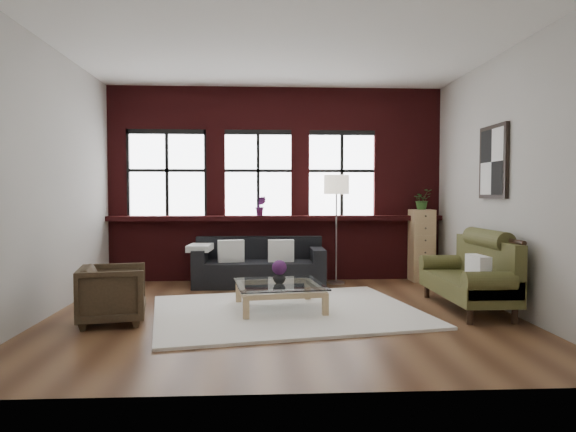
{
  "coord_description": "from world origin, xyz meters",
  "views": [
    {
      "loc": [
        -0.26,
        -6.13,
        1.44
      ],
      "look_at": [
        0.1,
        0.6,
        1.15
      ],
      "focal_mm": 32.0,
      "sensor_mm": 36.0,
      "label": 1
    }
  ],
  "objects_px": {
    "drawer_chest": "(422,245)",
    "floor_lamp": "(336,225)",
    "vintage_settee": "(466,273)",
    "coffee_table": "(279,297)",
    "dark_sofa": "(259,262)",
    "armchair": "(113,294)",
    "vase": "(279,277)"
  },
  "relations": [
    {
      "from": "drawer_chest",
      "to": "floor_lamp",
      "type": "relative_size",
      "value": 0.63
    },
    {
      "from": "floor_lamp",
      "to": "drawer_chest",
      "type": "bearing_deg",
      "value": 7.41
    },
    {
      "from": "drawer_chest",
      "to": "floor_lamp",
      "type": "xyz_separation_m",
      "value": [
        -1.45,
        -0.19,
        0.35
      ]
    },
    {
      "from": "vintage_settee",
      "to": "floor_lamp",
      "type": "relative_size",
      "value": 0.91
    },
    {
      "from": "coffee_table",
      "to": "floor_lamp",
      "type": "height_order",
      "value": "floor_lamp"
    },
    {
      "from": "dark_sofa",
      "to": "armchair",
      "type": "height_order",
      "value": "dark_sofa"
    },
    {
      "from": "armchair",
      "to": "floor_lamp",
      "type": "xyz_separation_m",
      "value": [
        2.86,
        2.38,
        0.62
      ]
    },
    {
      "from": "dark_sofa",
      "to": "coffee_table",
      "type": "height_order",
      "value": "dark_sofa"
    },
    {
      "from": "vintage_settee",
      "to": "coffee_table",
      "type": "xyz_separation_m",
      "value": [
        -2.33,
        0.04,
        -0.29
      ]
    },
    {
      "from": "coffee_table",
      "to": "vase",
      "type": "xyz_separation_m",
      "value": [
        -0.0,
        -0.0,
        0.25
      ]
    },
    {
      "from": "dark_sofa",
      "to": "vase",
      "type": "xyz_separation_m",
      "value": [
        0.25,
        -1.77,
        0.05
      ]
    },
    {
      "from": "coffee_table",
      "to": "drawer_chest",
      "type": "xyz_separation_m",
      "value": [
        2.43,
        2.06,
        0.42
      ]
    },
    {
      "from": "vase",
      "to": "drawer_chest",
      "type": "distance_m",
      "value": 3.19
    },
    {
      "from": "dark_sofa",
      "to": "vase",
      "type": "bearing_deg",
      "value": -81.84
    },
    {
      "from": "coffee_table",
      "to": "drawer_chest",
      "type": "distance_m",
      "value": 3.21
    },
    {
      "from": "dark_sofa",
      "to": "drawer_chest",
      "type": "relative_size",
      "value": 1.72
    },
    {
      "from": "vintage_settee",
      "to": "armchair",
      "type": "bearing_deg",
      "value": -173.73
    },
    {
      "from": "dark_sofa",
      "to": "vase",
      "type": "height_order",
      "value": "dark_sofa"
    },
    {
      "from": "vase",
      "to": "drawer_chest",
      "type": "xyz_separation_m",
      "value": [
        2.43,
        2.06,
        0.17
      ]
    },
    {
      "from": "vase",
      "to": "dark_sofa",
      "type": "bearing_deg",
      "value": 98.16
    },
    {
      "from": "dark_sofa",
      "to": "vintage_settee",
      "type": "xyz_separation_m",
      "value": [
        2.59,
        -1.81,
        0.09
      ]
    },
    {
      "from": "dark_sofa",
      "to": "armchair",
      "type": "relative_size",
      "value": 2.84
    },
    {
      "from": "vase",
      "to": "drawer_chest",
      "type": "bearing_deg",
      "value": 40.25
    },
    {
      "from": "dark_sofa",
      "to": "drawer_chest",
      "type": "bearing_deg",
      "value": 6.2
    },
    {
      "from": "dark_sofa",
      "to": "vase",
      "type": "relative_size",
      "value": 12.67
    },
    {
      "from": "vintage_settee",
      "to": "vase",
      "type": "bearing_deg",
      "value": 178.91
    },
    {
      "from": "vase",
      "to": "vintage_settee",
      "type": "bearing_deg",
      "value": -1.09
    },
    {
      "from": "vintage_settee",
      "to": "dark_sofa",
      "type": "bearing_deg",
      "value": 144.98
    },
    {
      "from": "armchair",
      "to": "drawer_chest",
      "type": "distance_m",
      "value": 5.02
    },
    {
      "from": "dark_sofa",
      "to": "coffee_table",
      "type": "bearing_deg",
      "value": -81.84
    },
    {
      "from": "vintage_settee",
      "to": "vase",
      "type": "height_order",
      "value": "vintage_settee"
    },
    {
      "from": "armchair",
      "to": "coffee_table",
      "type": "height_order",
      "value": "armchair"
    }
  ]
}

